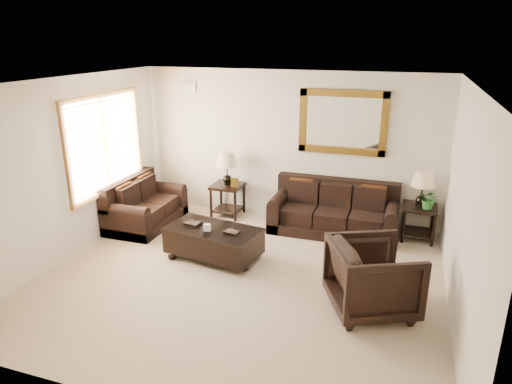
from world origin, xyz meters
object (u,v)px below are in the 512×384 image
(sofa, at_px, (334,214))
(armchair, at_px, (373,274))
(loveseat, at_px, (143,208))
(end_table_left, at_px, (227,175))
(coffee_table, at_px, (214,239))
(end_table_right, at_px, (422,195))

(sofa, xyz_separation_m, armchair, (0.85, -2.29, 0.18))
(loveseat, distance_m, end_table_left, 1.63)
(loveseat, height_order, coffee_table, loveseat)
(loveseat, distance_m, end_table_right, 4.81)
(sofa, height_order, loveseat, sofa)
(sofa, bearing_deg, coffee_table, -134.59)
(sofa, bearing_deg, loveseat, -166.65)
(loveseat, relative_size, armchair, 1.53)
(coffee_table, bearing_deg, sofa, 54.43)
(end_table_left, distance_m, coffee_table, 1.83)
(loveseat, relative_size, end_table_left, 1.23)
(sofa, height_order, armchair, armchair)
(loveseat, height_order, end_table_left, end_table_left)
(end_table_left, bearing_deg, end_table_right, 0.17)
(end_table_right, bearing_deg, armchair, -102.81)
(end_table_right, relative_size, coffee_table, 0.79)
(armchair, bearing_deg, coffee_table, 48.71)
(coffee_table, bearing_deg, loveseat, 163.92)
(loveseat, height_order, end_table_right, end_table_right)
(loveseat, bearing_deg, armchair, -109.94)
(end_table_right, xyz_separation_m, coffee_table, (-2.97, -1.71, -0.48))
(sofa, relative_size, end_table_right, 1.80)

